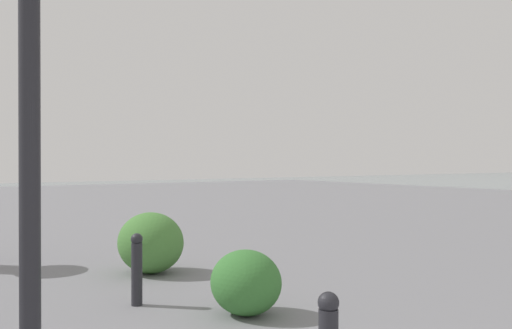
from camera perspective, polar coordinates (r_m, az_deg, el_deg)
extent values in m
cylinder|color=#232328|center=(4.10, -21.81, 4.03)|extent=(0.14, 0.14, 3.68)
sphere|color=#232328|center=(3.51, 7.30, -13.61)|extent=(0.13, 0.13, 0.13)
cylinder|color=#232328|center=(6.41, -11.90, -10.73)|extent=(0.12, 0.12, 0.68)
sphere|color=#232328|center=(6.35, -11.90, -7.36)|extent=(0.13, 0.13, 0.13)
ellipsoid|color=#477F38|center=(8.14, -10.55, -7.74)|extent=(1.00, 0.90, 0.85)
ellipsoid|color=#387533|center=(5.90, -1.02, -11.78)|extent=(0.78, 0.71, 0.67)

